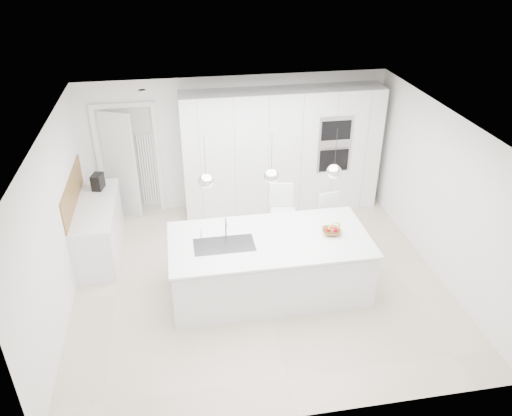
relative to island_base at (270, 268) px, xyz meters
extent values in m
plane|color=beige|center=(-0.10, 0.30, -0.43)|extent=(5.50, 5.50, 0.00)
plane|color=white|center=(-0.10, 2.80, 0.82)|extent=(5.50, 0.00, 5.50)
plane|color=white|center=(-2.85, 0.30, 0.82)|extent=(0.00, 5.00, 5.00)
plane|color=white|center=(-0.10, 0.30, 2.07)|extent=(5.50, 5.50, 0.00)
cube|color=white|center=(0.70, 2.50, 0.72)|extent=(3.60, 0.60, 2.30)
cube|color=white|center=(-2.30, 2.72, 0.57)|extent=(0.76, 0.38, 2.00)
cube|color=white|center=(-2.55, 1.50, 0.00)|extent=(0.60, 1.80, 0.86)
cube|color=white|center=(-2.55, 1.50, 0.45)|extent=(0.62, 1.82, 0.04)
cube|color=olive|center=(-2.84, 1.50, 0.72)|extent=(0.02, 1.80, 0.50)
cube|color=white|center=(0.00, 0.00, 0.00)|extent=(2.80, 1.20, 0.86)
cube|color=white|center=(0.00, 0.05, 0.45)|extent=(2.84, 1.40, 0.04)
cylinder|color=white|center=(-0.60, 0.20, 0.62)|extent=(0.02, 0.02, 0.30)
sphere|color=white|center=(-0.85, 0.00, 1.47)|extent=(0.20, 0.20, 0.20)
sphere|color=white|center=(0.00, 0.00, 1.47)|extent=(0.20, 0.20, 0.20)
sphere|color=white|center=(0.85, 0.00, 1.47)|extent=(0.20, 0.20, 0.20)
imported|color=olive|center=(0.90, 0.03, 0.50)|extent=(0.31, 0.31, 0.07)
cube|color=black|center=(-2.53, 2.04, 0.60)|extent=(0.21, 0.28, 0.26)
sphere|color=#B10419|center=(0.95, 0.02, 0.54)|extent=(0.08, 0.08, 0.08)
sphere|color=#B10419|center=(0.86, 0.04, 0.54)|extent=(0.08, 0.08, 0.08)
torus|color=gold|center=(0.93, 0.03, 0.59)|extent=(0.24, 0.17, 0.21)
camera|label=1|loc=(-1.18, -5.74, 4.30)|focal=35.00mm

